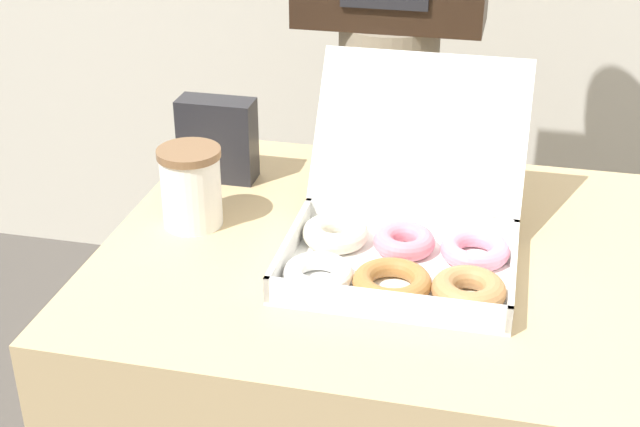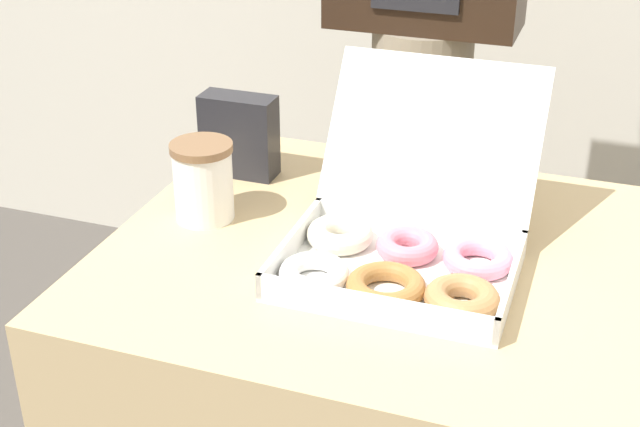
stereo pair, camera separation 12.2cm
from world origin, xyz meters
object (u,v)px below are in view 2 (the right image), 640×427
Objects in this scene: coffee_cup at (203,181)px; person_customer at (425,14)px; napkin_holder at (239,135)px; donut_box at (404,245)px.

coffee_cup is 0.07× the size of person_customer.
napkin_holder is 0.42m from person_customer.
coffee_cup is at bearing 171.71° from donut_box.
donut_box is 0.41m from napkin_holder.
person_customer is at bearing 65.36° from coffee_cup.
donut_box reaches higher than coffee_cup.
coffee_cup is at bearing -114.64° from person_customer.
napkin_holder reaches higher than coffee_cup.
coffee_cup is (-0.33, 0.05, 0.03)m from donut_box.
person_customer is (-0.11, 0.53, 0.18)m from donut_box.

